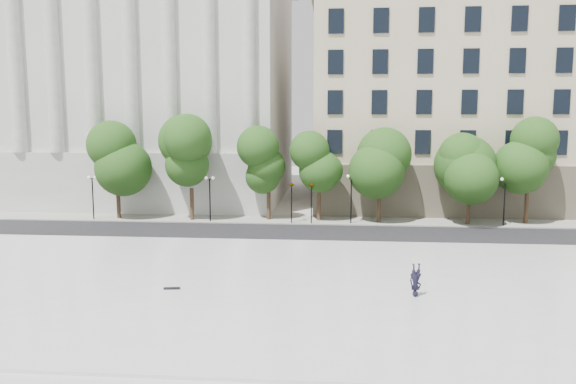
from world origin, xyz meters
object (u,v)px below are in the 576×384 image
at_px(traffic_light_west, 292,182).
at_px(person_lying, 415,292).
at_px(skateboard, 172,288).
at_px(traffic_light_east, 311,182).

bearing_deg(traffic_light_west, person_lying, -69.19).
bearing_deg(skateboard, traffic_light_east, 63.23).
relative_size(traffic_light_west, skateboard, 4.95).
relative_size(traffic_light_west, person_lying, 2.50).
height_order(traffic_light_west, traffic_light_east, traffic_light_east).
height_order(traffic_light_east, skateboard, traffic_light_east).
bearing_deg(traffic_light_west, traffic_light_east, 0.00).
relative_size(traffic_light_west, traffic_light_east, 0.99).
xyz_separation_m(traffic_light_east, skateboard, (-6.43, -20.61, -3.27)).
xyz_separation_m(traffic_light_west, skateboard, (-4.69, -20.61, -3.21)).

